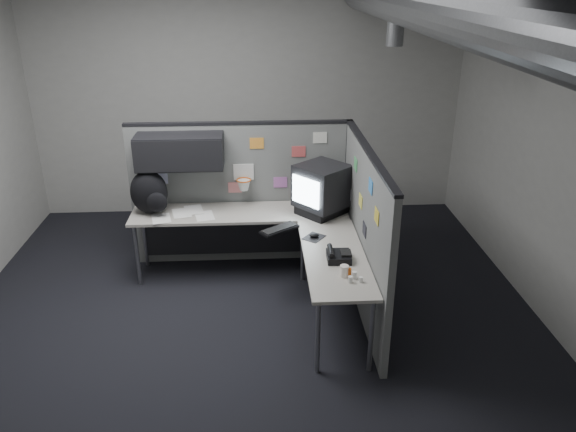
{
  "coord_description": "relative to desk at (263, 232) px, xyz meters",
  "views": [
    {
      "loc": [
        0.1,
        -4.55,
        3.09
      ],
      "look_at": [
        0.38,
        0.35,
        0.94
      ],
      "focal_mm": 35.0,
      "sensor_mm": 36.0,
      "label": 1
    }
  ],
  "objects": [
    {
      "name": "backpack",
      "position": [
        -1.18,
        0.29,
        0.35
      ],
      "size": [
        0.45,
        0.41,
        0.47
      ],
      "rotation": [
        0.0,
        0.0,
        0.3
      ],
      "color": "black",
      "rests_on": "desk"
    },
    {
      "name": "room",
      "position": [
        0.41,
        -0.7,
        1.48
      ],
      "size": [
        5.62,
        5.62,
        3.22
      ],
      "color": "black",
      "rests_on": "ground"
    },
    {
      "name": "phone",
      "position": [
        0.65,
        -0.86,
        0.16
      ],
      "size": [
        0.22,
        0.24,
        0.11
      ],
      "rotation": [
        0.0,
        0.0,
        -0.21
      ],
      "color": "black",
      "rests_on": "desk"
    },
    {
      "name": "bottles",
      "position": [
        0.73,
        -1.22,
        0.15
      ],
      "size": [
        0.13,
        0.15,
        0.08
      ],
      "rotation": [
        0.0,
        0.0,
        0.24
      ],
      "color": "silver",
      "rests_on": "desk"
    },
    {
      "name": "partition_right",
      "position": [
        0.95,
        -0.49,
        0.21
      ],
      "size": [
        0.07,
        2.23,
        1.63
      ],
      "color": "slate",
      "rests_on": "ground"
    },
    {
      "name": "cup",
      "position": [
        0.66,
        -1.16,
        0.17
      ],
      "size": [
        0.09,
        0.09,
        0.1
      ],
      "primitive_type": "cylinder",
      "rotation": [
        0.0,
        0.0,
        0.3
      ],
      "color": "white",
      "rests_on": "desk"
    },
    {
      "name": "keyboard",
      "position": [
        0.16,
        -0.22,
        0.13
      ],
      "size": [
        0.41,
        0.35,
        0.04
      ],
      "rotation": [
        0.0,
        0.0,
        -0.15
      ],
      "color": "black",
      "rests_on": "desk"
    },
    {
      "name": "papers",
      "position": [
        -0.82,
        0.23,
        0.12
      ],
      "size": [
        0.68,
        0.51,
        0.01
      ],
      "rotation": [
        0.0,
        0.0,
        0.22
      ],
      "color": "white",
      "rests_on": "desk"
    },
    {
      "name": "partition_back",
      "position": [
        -0.4,
        0.53,
        0.38
      ],
      "size": [
        2.44,
        0.42,
        1.63
      ],
      "color": "slate",
      "rests_on": "ground"
    },
    {
      "name": "mouse",
      "position": [
        0.48,
        -0.4,
        0.13
      ],
      "size": [
        0.25,
        0.26,
        0.04
      ],
      "rotation": [
        0.0,
        0.0,
        0.14
      ],
      "color": "black",
      "rests_on": "desk"
    },
    {
      "name": "monitor",
      "position": [
        0.62,
        0.19,
        0.39
      ],
      "size": [
        0.66,
        0.66,
        0.53
      ],
      "rotation": [
        0.0,
        0.0,
        -0.07
      ],
      "color": "black",
      "rests_on": "desk"
    },
    {
      "name": "desk",
      "position": [
        0.0,
        0.0,
        0.0
      ],
      "size": [
        2.31,
        2.11,
        0.73
      ],
      "color": "#A39E93",
      "rests_on": "ground"
    }
  ]
}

